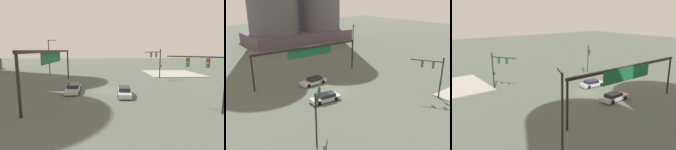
{
  "view_description": "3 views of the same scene",
  "coord_description": "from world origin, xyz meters",
  "views": [
    {
      "loc": [
        -26.12,
        0.51,
        6.21
      ],
      "look_at": [
        -0.19,
        -0.66,
        2.4
      ],
      "focal_mm": 27.52,
      "sensor_mm": 36.0,
      "label": 1
    },
    {
      "loc": [
        -21.92,
        -29.76,
        15.48
      ],
      "look_at": [
        0.58,
        -0.03,
        2.76
      ],
      "focal_mm": 38.51,
      "sensor_mm": 36.0,
      "label": 2
    },
    {
      "loc": [
        26.17,
        27.83,
        13.03
      ],
      "look_at": [
        2.58,
        -2.83,
        2.98
      ],
      "focal_mm": 38.29,
      "sensor_mm": 36.0,
      "label": 3
    }
  ],
  "objects": [
    {
      "name": "sedan_car_approaching",
      "position": [
        -3.4,
        -2.2,
        0.57
      ],
      "size": [
        4.75,
        2.07,
        1.21
      ],
      "rotation": [
        0.0,
        0.0,
        3.07
      ],
      "color": "#B5B7BC",
      "rests_on": "ground"
    },
    {
      "name": "traffic_signal_opposite_side",
      "position": [
        10.75,
        -10.96,
        4.23
      ],
      "size": [
        2.66,
        4.38,
        6.45
      ],
      "rotation": [
        0.0,
        0.0,
        2.12
      ],
      "color": "black",
      "rests_on": "ground"
    },
    {
      "name": "overhead_sign_gantry",
      "position": [
        0.14,
        8.3,
        5.2
      ],
      "size": [
        21.69,
        0.43,
        6.19
      ],
      "color": "black",
      "rests_on": "ground"
    },
    {
      "name": "streetlamp_curved_arm",
      "position": [
        15.28,
        13.36,
        4.94
      ],
      "size": [
        1.26,
        2.27,
        8.58
      ],
      "rotation": [
        0.0,
        0.0,
        -2.03
      ],
      "color": "black",
      "rests_on": "ground"
    },
    {
      "name": "traffic_signal_near_corner",
      "position": [
        -9.61,
        -9.83,
        4.27
      ],
      "size": [
        3.73,
        4.56,
        6.15
      ],
      "rotation": [
        0.0,
        0.0,
        0.89
      ],
      "color": "black",
      "rests_on": "ground"
    },
    {
      "name": "sedan_car_waiting_far",
      "position": [
        -1.04,
        5.1,
        0.58
      ],
      "size": [
        4.99,
        2.15,
        1.21
      ],
      "rotation": [
        0.0,
        0.0,
        3.19
      ],
      "color": "#B8B2B3",
      "rests_on": "ground"
    },
    {
      "name": "ground_plane",
      "position": [
        0.0,
        0.0,
        0.0
      ],
      "size": [
        206.2,
        206.2,
        0.0
      ],
      "primitive_type": "plane",
      "color": "#4E574B"
    }
  ]
}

